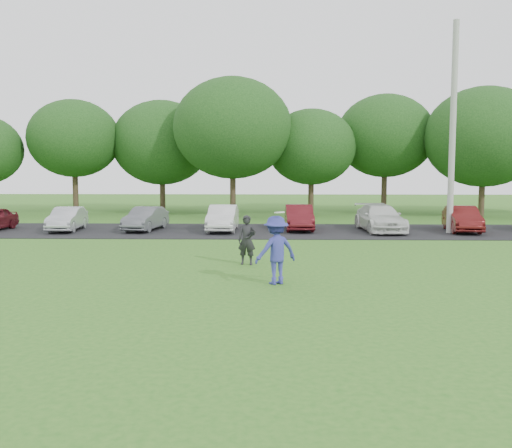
{
  "coord_description": "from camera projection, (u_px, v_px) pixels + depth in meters",
  "views": [
    {
      "loc": [
        0.53,
        -14.2,
        3.08
      ],
      "look_at": [
        0.0,
        3.5,
        1.3
      ],
      "focal_mm": 40.0,
      "sensor_mm": 36.0,
      "label": 1
    }
  ],
  "objects": [
    {
      "name": "ground",
      "position": [
        252.0,
        289.0,
        14.44
      ],
      "size": [
        100.0,
        100.0,
        0.0
      ],
      "primitive_type": "plane",
      "color": "#2B651C",
      "rests_on": "ground"
    },
    {
      "name": "parking_lot",
      "position": [
        262.0,
        231.0,
        27.37
      ],
      "size": [
        32.0,
        6.5,
        0.03
      ],
      "primitive_type": "cube",
      "color": "black",
      "rests_on": "ground"
    },
    {
      "name": "utility_pole",
      "position": [
        453.0,
        128.0,
        26.01
      ],
      "size": [
        0.28,
        0.28,
        9.66
      ],
      "primitive_type": "cylinder",
      "color": "#A3A39D",
      "rests_on": "ground"
    },
    {
      "name": "frisbee_player",
      "position": [
        276.0,
        250.0,
        14.96
      ],
      "size": [
        1.34,
        1.13,
        1.94
      ],
      "color": "#32358F",
      "rests_on": "ground"
    },
    {
      "name": "camera_bystander",
      "position": [
        247.0,
        240.0,
        17.94
      ],
      "size": [
        0.63,
        0.47,
        1.56
      ],
      "color": "black",
      "rests_on": "ground"
    },
    {
      "name": "parked_cars",
      "position": [
        286.0,
        218.0,
        27.19
      ],
      "size": [
        27.78,
        4.56,
        1.26
      ],
      "color": "#59131B",
      "rests_on": "parking_lot"
    },
    {
      "name": "tree_row",
      "position": [
        289.0,
        138.0,
        36.54
      ],
      "size": [
        42.39,
        9.85,
        8.64
      ],
      "color": "#38281C",
      "rests_on": "ground"
    }
  ]
}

